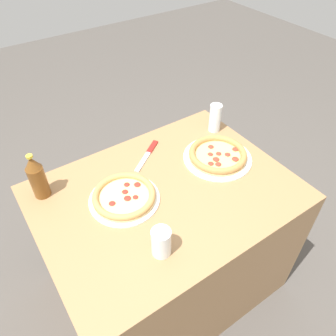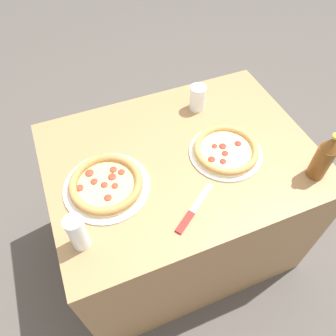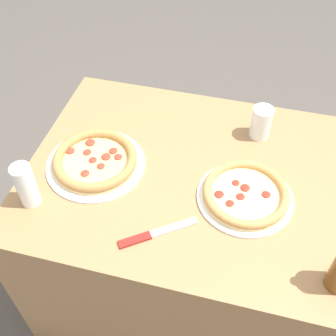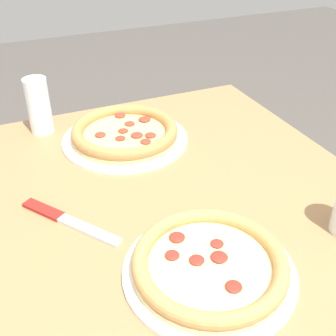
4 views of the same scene
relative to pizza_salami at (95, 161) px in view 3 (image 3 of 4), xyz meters
name	(u,v)px [view 3 (image 3 of 4)]	position (x,y,z in m)	size (l,w,h in m)	color
ground_plane	(187,282)	(0.32, 0.04, -0.77)	(8.00, 8.00, 0.00)	#4C4742
table	(190,237)	(0.32, 0.04, -0.39)	(1.09, 0.81, 0.75)	#997047
pizza_salami	(95,161)	(0.00, 0.00, 0.00)	(0.32, 0.32, 0.04)	white
pizza_margherita	(246,194)	(0.49, -0.02, 0.00)	(0.30, 0.30, 0.04)	white
glass_cola	(27,187)	(-0.14, -0.19, 0.05)	(0.06, 0.06, 0.15)	white
glass_water	(261,124)	(0.50, 0.28, 0.03)	(0.07, 0.07, 0.12)	white
knife	(155,234)	(0.26, -0.21, -0.02)	(0.21, 0.16, 0.01)	maroon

